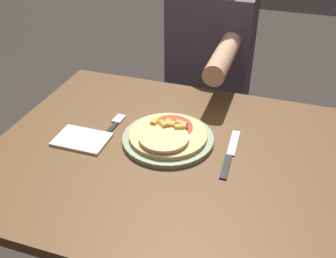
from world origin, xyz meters
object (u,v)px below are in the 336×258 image
object	(u,v)px
plate	(168,139)
pizza	(168,134)
fork	(112,128)
dining_table	(167,191)
person_diner	(210,75)
knife	(230,154)

from	to	relation	value
plate	pizza	world-z (taller)	pizza
fork	dining_table	bearing A→B (deg)	-17.02
plate	dining_table	bearing A→B (deg)	-74.00
plate	fork	world-z (taller)	plate
pizza	fork	bearing A→B (deg)	176.29
pizza	fork	world-z (taller)	pizza
dining_table	person_diner	size ratio (longest dim) A/B	0.79
pizza	knife	xyz separation A→B (m)	(0.18, -0.01, -0.02)
dining_table	plate	bearing A→B (deg)	106.00
pizza	knife	world-z (taller)	pizza
dining_table	knife	xyz separation A→B (m)	(0.16, 0.04, 0.14)
pizza	knife	size ratio (longest dim) A/B	0.99
knife	pizza	bearing A→B (deg)	178.06
dining_table	person_diner	distance (m)	0.66
fork	knife	distance (m)	0.36
knife	fork	bearing A→B (deg)	177.17
pizza	plate	bearing A→B (deg)	85.69
fork	person_diner	bearing A→B (deg)	74.96
fork	person_diner	distance (m)	0.62
plate	knife	world-z (taller)	plate
dining_table	fork	bearing A→B (deg)	162.98
dining_table	fork	xyz separation A→B (m)	(-0.19, 0.06, 0.14)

